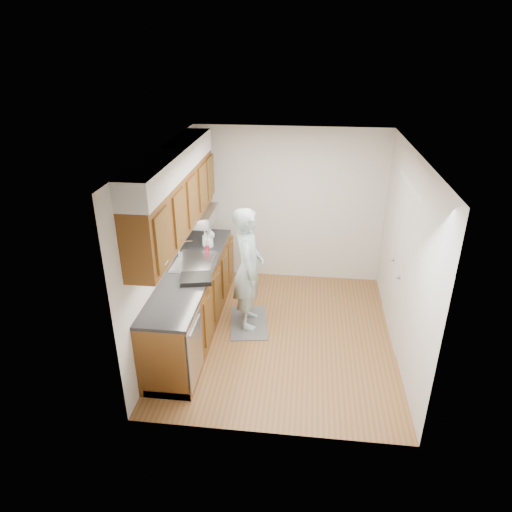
# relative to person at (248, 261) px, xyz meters

# --- Properties ---
(floor) EXTENTS (3.50, 3.50, 0.00)m
(floor) POSITION_rel_person_xyz_m (0.47, -0.22, -0.99)
(floor) COLOR brown
(floor) RESTS_ON ground
(ceiling) EXTENTS (3.50, 3.50, 0.00)m
(ceiling) POSITION_rel_person_xyz_m (0.47, -0.22, 1.51)
(ceiling) COLOR white
(ceiling) RESTS_ON wall_left
(wall_left) EXTENTS (0.02, 3.50, 2.50)m
(wall_left) POSITION_rel_person_xyz_m (-1.03, -0.22, 0.26)
(wall_left) COLOR beige
(wall_left) RESTS_ON floor
(wall_right) EXTENTS (0.02, 3.50, 2.50)m
(wall_right) POSITION_rel_person_xyz_m (1.97, -0.22, 0.26)
(wall_right) COLOR beige
(wall_right) RESTS_ON floor
(wall_back) EXTENTS (3.00, 0.02, 2.50)m
(wall_back) POSITION_rel_person_xyz_m (0.47, 1.53, 0.26)
(wall_back) COLOR beige
(wall_back) RESTS_ON floor
(counter) EXTENTS (0.64, 2.80, 1.30)m
(counter) POSITION_rel_person_xyz_m (-0.73, -0.22, -0.50)
(counter) COLOR brown
(counter) RESTS_ON floor
(upper_cabinets) EXTENTS (0.47, 2.80, 1.21)m
(upper_cabinets) POSITION_rel_person_xyz_m (-0.86, -0.17, 0.96)
(upper_cabinets) COLOR brown
(upper_cabinets) RESTS_ON wall_left
(closet_door) EXTENTS (0.02, 1.22, 2.05)m
(closet_door) POSITION_rel_person_xyz_m (1.95, 0.08, 0.04)
(closet_door) COLOR white
(closet_door) RESTS_ON wall_right
(floor_mat) EXTENTS (0.63, 0.92, 0.02)m
(floor_mat) POSITION_rel_person_xyz_m (0.00, -0.00, -0.98)
(floor_mat) COLOR slate
(floor_mat) RESTS_ON floor
(person) EXTENTS (0.53, 0.73, 1.95)m
(person) POSITION_rel_person_xyz_m (0.00, 0.00, 0.00)
(person) COLOR #95AFB5
(person) RESTS_ON floor_mat
(soap_bottle_a) EXTENTS (0.13, 0.13, 0.24)m
(soap_bottle_a) POSITION_rel_person_xyz_m (-0.69, 0.51, 0.07)
(soap_bottle_a) COLOR silver
(soap_bottle_a) RESTS_ON counter
(soap_bottle_b) EXTENTS (0.12, 0.12, 0.18)m
(soap_bottle_b) POSITION_rel_person_xyz_m (-0.63, 0.49, 0.04)
(soap_bottle_b) COLOR silver
(soap_bottle_b) RESTS_ON counter
(soap_bottle_c) EXTENTS (0.18, 0.18, 0.19)m
(soap_bottle_c) POSITION_rel_person_xyz_m (-0.68, 0.77, 0.05)
(soap_bottle_c) COLOR silver
(soap_bottle_c) RESTS_ON counter
(soda_can) EXTENTS (0.08, 0.08, 0.11)m
(soda_can) POSITION_rel_person_xyz_m (-0.62, 0.27, 0.01)
(soda_can) COLOR #B21E33
(soda_can) RESTS_ON counter
(steel_can) EXTENTS (0.07, 0.07, 0.12)m
(steel_can) POSITION_rel_person_xyz_m (-0.70, 0.55, 0.01)
(steel_can) COLOR #A5A5AA
(steel_can) RESTS_ON counter
(dish_rack) EXTENTS (0.44, 0.39, 0.06)m
(dish_rack) POSITION_rel_person_xyz_m (-0.58, -0.54, -0.02)
(dish_rack) COLOR black
(dish_rack) RESTS_ON counter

